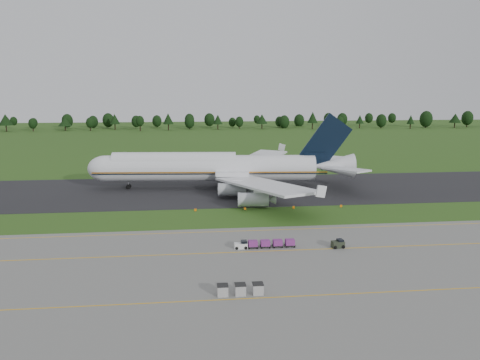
{
  "coord_description": "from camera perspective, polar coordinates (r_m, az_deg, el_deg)",
  "views": [
    {
      "loc": [
        -9.19,
        -97.59,
        27.57
      ],
      "look_at": [
        1.42,
        2.0,
        7.89
      ],
      "focal_mm": 35.0,
      "sensor_mm": 36.0,
      "label": 1
    }
  ],
  "objects": [
    {
      "name": "baggage_train",
      "position": [
        82.92,
        2.93,
        -7.76
      ],
      "size": [
        10.74,
        1.37,
        1.32
      ],
      "color": "white",
      "rests_on": "apron"
    },
    {
      "name": "apron_markings",
      "position": [
        76.33,
        1.26,
        -10.01
      ],
      "size": [
        300.0,
        30.2,
        0.01
      ],
      "color": "#E8A40D",
      "rests_on": "apron"
    },
    {
      "name": "aircraft",
      "position": [
        130.04,
        -3.01,
        1.55
      ],
      "size": [
        74.88,
        72.68,
        21.0
      ],
      "color": "white",
      "rests_on": "ground"
    },
    {
      "name": "taxiway",
      "position": [
        128.9,
        -1.85,
        -1.22
      ],
      "size": [
        300.0,
        40.0,
        0.08
      ],
      "primitive_type": "cube",
      "color": "black",
      "rests_on": "ground"
    },
    {
      "name": "ground",
      "position": [
        101.83,
        -0.68,
        -4.59
      ],
      "size": [
        600.0,
        600.0,
        0.0
      ],
      "primitive_type": "plane",
      "color": "#2A4F17",
      "rests_on": "ground"
    },
    {
      "name": "uld_row",
      "position": [
        65.02,
        0.04,
        -13.19
      ],
      "size": [
        6.31,
        1.51,
        1.49
      ],
      "color": "#A2A2A2",
      "rests_on": "apron"
    },
    {
      "name": "apron",
      "position": [
        69.91,
        2.01,
        -12.09
      ],
      "size": [
        300.0,
        52.0,
        0.06
      ],
      "primitive_type": "cube",
      "color": "slate",
      "rests_on": "ground"
    },
    {
      "name": "edge_markers",
      "position": [
        108.82,
        3.61,
        -3.43
      ],
      "size": [
        34.73,
        0.3,
        0.6
      ],
      "color": "orange",
      "rests_on": "ground"
    },
    {
      "name": "tree_line",
      "position": [
        319.31,
        -6.95,
        7.23
      ],
      "size": [
        528.75,
        23.07,
        11.88
      ],
      "color": "black",
      "rests_on": "ground"
    },
    {
      "name": "utility_cart",
      "position": [
        84.59,
        11.83,
        -7.7
      ],
      "size": [
        2.28,
        1.53,
        1.18
      ],
      "color": "#272E20",
      "rests_on": "apron"
    }
  ]
}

